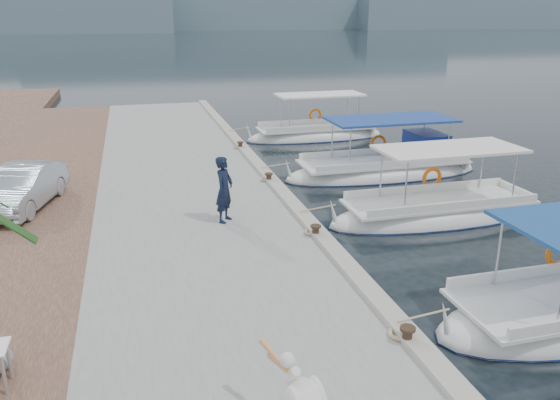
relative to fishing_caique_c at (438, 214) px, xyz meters
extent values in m
plane|color=black|center=(-4.17, -3.05, -0.12)|extent=(400.00, 400.00, 0.00)
cube|color=gray|center=(-7.17, 1.95, 0.13)|extent=(6.00, 40.00, 0.50)
cube|color=#A9A496|center=(-4.39, 1.95, 0.44)|extent=(0.44, 40.00, 0.12)
cube|color=brown|center=(-12.17, 1.95, 0.13)|extent=(4.00, 40.00, 0.50)
cube|color=slate|center=(35.83, 206.95, 8.88)|extent=(160.00, 40.00, 18.00)
cube|color=slate|center=(135.83, 196.95, 5.38)|extent=(120.00, 40.00, 11.00)
torus|color=orange|center=(0.00, -4.94, 0.88)|extent=(0.68, 0.12, 0.68)
ellipsoid|color=white|center=(-0.01, 0.00, -0.07)|extent=(7.12, 2.14, 1.30)
ellipsoid|color=navy|center=(-0.01, 0.00, -0.09)|extent=(7.16, 2.19, 0.22)
cube|color=white|center=(-0.01, 0.00, 0.43)|extent=(5.84, 1.84, 0.08)
cube|color=white|center=(0.17, 0.00, 2.07)|extent=(4.27, 1.97, 0.08)
cylinder|color=silver|center=(-1.61, -0.81, 1.23)|extent=(0.05, 0.05, 1.60)
torus|color=orange|center=(0.29, 1.02, 0.88)|extent=(0.68, 0.12, 0.68)
ellipsoid|color=white|center=(0.41, 4.82, -0.07)|extent=(7.96, 2.46, 1.30)
ellipsoid|color=navy|center=(0.41, 4.82, -0.09)|extent=(8.00, 2.51, 0.22)
cube|color=white|center=(0.41, 4.82, 0.43)|extent=(6.53, 2.12, 0.08)
cube|color=navy|center=(0.61, 4.82, 2.07)|extent=(4.78, 2.27, 0.08)
cylinder|color=silver|center=(-1.38, 3.90, 1.23)|extent=(0.05, 0.05, 1.60)
torus|color=orange|center=(0.71, 5.99, 0.88)|extent=(0.68, 0.12, 0.68)
cube|color=navy|center=(2.20, 4.82, 0.98)|extent=(1.20, 1.72, 1.00)
ellipsoid|color=white|center=(-0.01, 11.75, -0.07)|extent=(7.12, 2.08, 1.30)
ellipsoid|color=navy|center=(-0.01, 11.75, -0.09)|extent=(7.15, 2.12, 0.22)
cube|color=white|center=(-0.01, 11.75, 0.43)|extent=(5.84, 1.79, 0.08)
cube|color=white|center=(0.17, 11.75, 2.07)|extent=(4.27, 1.91, 0.08)
cylinder|color=silver|center=(-1.61, 10.97, 1.23)|extent=(0.05, 0.05, 1.60)
torus|color=orange|center=(0.29, 12.74, 0.88)|extent=(0.68, 0.12, 0.68)
cylinder|color=black|center=(-4.52, -6.55, 0.53)|extent=(0.18, 0.18, 0.30)
cylinder|color=black|center=(-4.52, -6.55, 0.68)|extent=(0.28, 0.28, 0.05)
cylinder|color=black|center=(-4.52, -1.55, 0.53)|extent=(0.18, 0.18, 0.30)
cylinder|color=black|center=(-4.52, -1.55, 0.68)|extent=(0.28, 0.28, 0.05)
cylinder|color=black|center=(-4.52, 3.45, 0.53)|extent=(0.18, 0.18, 0.30)
cylinder|color=black|center=(-4.52, 3.45, 0.68)|extent=(0.28, 0.28, 0.05)
cylinder|color=black|center=(-4.52, 8.45, 0.53)|extent=(0.18, 0.18, 0.30)
cylinder|color=black|center=(-4.52, 8.45, 0.68)|extent=(0.28, 0.28, 0.05)
cylinder|color=white|center=(-7.04, -7.96, 1.21)|extent=(0.23, 0.33, 0.34)
sphere|color=white|center=(-7.08, -7.87, 1.41)|extent=(0.21, 0.21, 0.21)
cone|color=#EAA566|center=(-7.19, -7.57, 1.31)|extent=(0.32, 0.62, 0.25)
imported|color=black|center=(-6.58, 0.21, 1.30)|extent=(0.75, 0.81, 1.85)
imported|color=#A2AFB9|center=(-12.15, 2.87, 1.01)|extent=(2.25, 4.04, 1.26)
cylinder|color=silver|center=(-11.04, -6.20, 0.73)|extent=(0.06, 0.06, 0.70)
cylinder|color=silver|center=(-11.04, -5.80, 0.73)|extent=(0.06, 0.06, 0.70)
camera|label=1|loc=(-8.83, -13.95, 5.89)|focal=35.00mm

